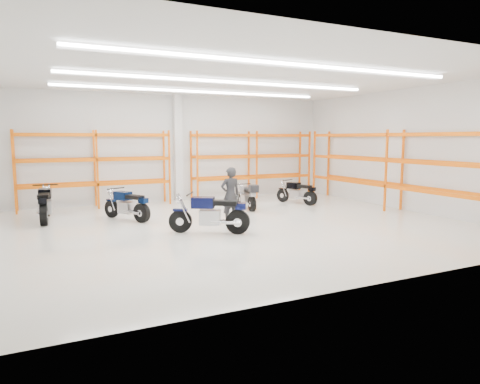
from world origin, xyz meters
name	(u,v)px	position (x,y,z in m)	size (l,w,h in m)	color
ground	(235,225)	(0.00, 0.00, 0.00)	(14.00, 14.00, 0.00)	silver
room_shell	(235,118)	(0.00, 0.03, 3.28)	(14.02, 12.02, 4.51)	white
motorcycle_main	(213,215)	(-1.04, -0.73, 0.53)	(2.07, 1.34, 1.14)	black
motorcycle_back_a	(45,205)	(-5.29, 3.22, 0.54)	(0.77, 2.34, 1.15)	black
motorcycle_back_b	(128,206)	(-2.83, 2.26, 0.48)	(1.17, 1.90, 1.04)	black
motorcycle_back_c	(248,197)	(1.70, 2.56, 0.48)	(0.67, 1.95, 1.00)	black
motorcycle_back_d	(298,193)	(4.17, 2.88, 0.45)	(0.91, 1.87, 0.96)	black
standing_man	(230,195)	(0.05, 0.48, 0.89)	(0.65, 0.43, 1.78)	black
structural_column	(178,148)	(0.00, 5.82, 2.25)	(0.32, 0.32, 4.50)	white
pallet_racking_back_left	(96,162)	(-3.40, 5.48, 1.79)	(5.67, 0.87, 3.00)	#FA6D00
pallet_racking_back_right	(253,158)	(3.40, 5.48, 1.79)	(5.67, 0.87, 3.00)	#FA6D00
pallet_racking_side	(395,162)	(6.48, 0.00, 1.81)	(0.87, 9.07, 3.00)	#FA6D00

